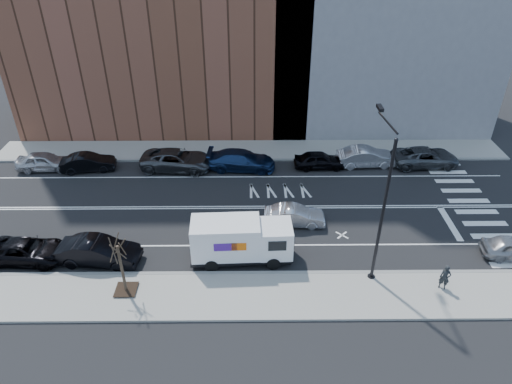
{
  "coord_description": "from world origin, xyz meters",
  "views": [
    {
      "loc": [
        0.12,
        -27.04,
        18.56
      ],
      "look_at": [
        0.35,
        -0.15,
        1.4
      ],
      "focal_mm": 32.0,
      "sensor_mm": 36.0,
      "label": 1
    }
  ],
  "objects_px": {
    "far_parked_b": "(88,163)",
    "far_parked_a": "(44,161)",
    "fedex_van": "(241,240)",
    "pedestrian": "(445,277)",
    "driving_sedan": "(294,216)"
  },
  "relations": [
    {
      "from": "fedex_van",
      "to": "pedestrian",
      "type": "height_order",
      "value": "fedex_van"
    },
    {
      "from": "pedestrian",
      "to": "far_parked_b",
      "type": "bearing_deg",
      "value": 170.21
    },
    {
      "from": "far_parked_a",
      "to": "pedestrian",
      "type": "bearing_deg",
      "value": -118.98
    },
    {
      "from": "fedex_van",
      "to": "far_parked_a",
      "type": "relative_size",
      "value": 1.41
    },
    {
      "from": "far_parked_b",
      "to": "pedestrian",
      "type": "relative_size",
      "value": 2.72
    },
    {
      "from": "far_parked_a",
      "to": "driving_sedan",
      "type": "relative_size",
      "value": 1.07
    },
    {
      "from": "far_parked_b",
      "to": "driving_sedan",
      "type": "bearing_deg",
      "value": -122.83
    },
    {
      "from": "far_parked_b",
      "to": "driving_sedan",
      "type": "xyz_separation_m",
      "value": [
        16.15,
        -7.52,
        -0.03
      ]
    },
    {
      "from": "pedestrian",
      "to": "fedex_van",
      "type": "bearing_deg",
      "value": -173.35
    },
    {
      "from": "far_parked_b",
      "to": "far_parked_a",
      "type": "bearing_deg",
      "value": 79.73
    },
    {
      "from": "far_parked_b",
      "to": "pedestrian",
      "type": "xyz_separation_m",
      "value": [
        24.01,
        -13.84,
        0.23
      ]
    },
    {
      "from": "fedex_van",
      "to": "far_parked_b",
      "type": "bearing_deg",
      "value": 136.41
    },
    {
      "from": "far_parked_b",
      "to": "pedestrian",
      "type": "height_order",
      "value": "pedestrian"
    },
    {
      "from": "fedex_van",
      "to": "pedestrian",
      "type": "bearing_deg",
      "value": -15.75
    },
    {
      "from": "far_parked_a",
      "to": "driving_sedan",
      "type": "distance_m",
      "value": 21.16
    }
  ]
}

